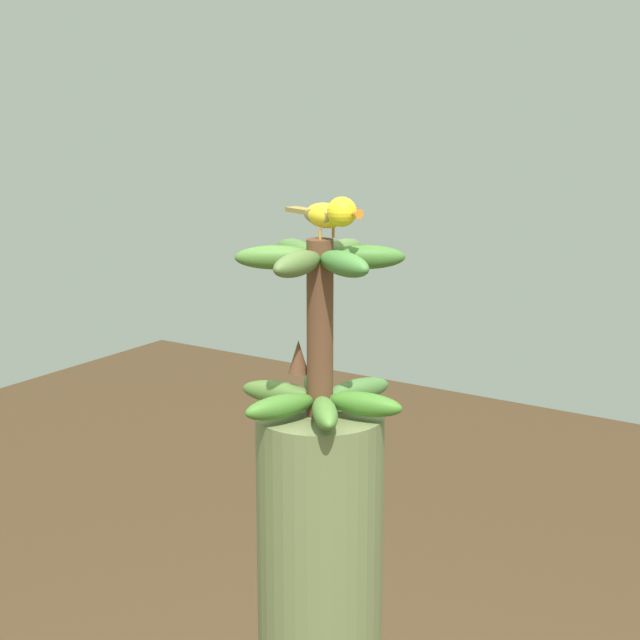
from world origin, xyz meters
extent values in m
cylinder|color=brown|center=(0.00, 0.00, 1.40)|extent=(0.05, 0.05, 0.31)
ellipsoid|color=#437428|center=(0.05, -0.06, 1.28)|extent=(0.12, 0.13, 0.04)
ellipsoid|color=#4C702F|center=(0.08, 0.01, 1.28)|extent=(0.14, 0.06, 0.04)
ellipsoid|color=#417628|center=(0.03, 0.08, 1.28)|extent=(0.09, 0.14, 0.04)
ellipsoid|color=#4F7E32|center=(-0.05, 0.06, 1.28)|extent=(0.12, 0.13, 0.04)
ellipsoid|color=#417927|center=(-0.08, -0.01, 1.28)|extent=(0.14, 0.06, 0.04)
ellipsoid|color=#447133|center=(-0.03, -0.08, 1.28)|extent=(0.09, 0.14, 0.04)
ellipsoid|color=#516B34|center=(-0.01, 0.07, 1.53)|extent=(0.05, 0.14, 0.04)
ellipsoid|color=#417835|center=(-0.07, 0.03, 1.53)|extent=(0.14, 0.10, 0.04)
ellipsoid|color=#3D702A|center=(-0.06, -0.04, 1.53)|extent=(0.14, 0.11, 0.04)
ellipsoid|color=#4E7035|center=(0.01, -0.07, 1.53)|extent=(0.05, 0.14, 0.04)
ellipsoid|color=#4B7336|center=(0.07, -0.03, 1.53)|extent=(0.14, 0.10, 0.04)
ellipsoid|color=#48752E|center=(0.06, 0.04, 1.53)|extent=(0.14, 0.11, 0.04)
cone|color=brown|center=(0.03, -0.04, 1.41)|extent=(0.04, 0.04, 0.06)
cone|color=brown|center=(0.05, 0.00, 1.35)|extent=(0.04, 0.04, 0.06)
cylinder|color=#C68933|center=(0.00, 0.00, 1.57)|extent=(0.01, 0.01, 0.02)
cylinder|color=#C68933|center=(-0.01, -0.03, 1.57)|extent=(0.01, 0.00, 0.02)
ellipsoid|color=yellow|center=(0.00, -0.01, 1.60)|extent=(0.10, 0.07, 0.04)
ellipsoid|color=olive|center=(0.01, 0.00, 1.60)|extent=(0.07, 0.03, 0.03)
ellipsoid|color=olive|center=(-0.01, -0.04, 1.60)|extent=(0.07, 0.03, 0.03)
cube|color=olive|center=(0.06, -0.04, 1.60)|extent=(0.06, 0.04, 0.01)
sphere|color=yellow|center=(-0.04, 0.00, 1.61)|extent=(0.05, 0.05, 0.05)
sphere|color=black|center=(-0.05, -0.02, 1.61)|extent=(0.01, 0.01, 0.01)
cone|color=orange|center=(-0.07, 0.01, 1.61)|extent=(0.03, 0.02, 0.02)
camera|label=1|loc=(-0.95, 1.44, 1.81)|focal=58.42mm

